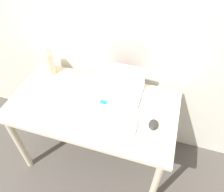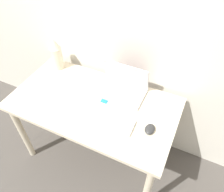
{
  "view_description": "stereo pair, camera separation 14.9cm",
  "coord_description": "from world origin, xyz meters",
  "px_view_note": "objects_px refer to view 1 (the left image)",
  "views": [
    {
      "loc": [
        0.45,
        -0.64,
        1.87
      ],
      "look_at": [
        0.14,
        0.36,
        0.81
      ],
      "focal_mm": 35.0,
      "sensor_mm": 36.0,
      "label": 1
    },
    {
      "loc": [
        0.59,
        -0.58,
        1.87
      ],
      "look_at": [
        0.14,
        0.36,
        0.81
      ],
      "focal_mm": 35.0,
      "sensor_mm": 36.0,
      "label": 2
    }
  ],
  "objects_px": {
    "keyboard": "(104,119)",
    "mp3_player": "(104,101)",
    "laptop": "(120,86)",
    "vase": "(47,59)",
    "mouse": "(153,125)"
  },
  "relations": [
    {
      "from": "mouse",
      "to": "mp3_player",
      "type": "bearing_deg",
      "value": 162.73
    },
    {
      "from": "laptop",
      "to": "vase",
      "type": "xyz_separation_m",
      "value": [
        -0.61,
        0.04,
        0.08
      ]
    },
    {
      "from": "laptop",
      "to": "vase",
      "type": "distance_m",
      "value": 0.62
    },
    {
      "from": "keyboard",
      "to": "vase",
      "type": "xyz_separation_m",
      "value": [
        -0.59,
        0.34,
        0.12
      ]
    },
    {
      "from": "laptop",
      "to": "mp3_player",
      "type": "distance_m",
      "value": 0.17
    },
    {
      "from": "laptop",
      "to": "keyboard",
      "type": "bearing_deg",
      "value": -93.9
    },
    {
      "from": "keyboard",
      "to": "mp3_player",
      "type": "distance_m",
      "value": 0.18
    },
    {
      "from": "keyboard",
      "to": "mouse",
      "type": "relative_size",
      "value": 5.1
    },
    {
      "from": "laptop",
      "to": "vase",
      "type": "bearing_deg",
      "value": 176.44
    },
    {
      "from": "keyboard",
      "to": "mp3_player",
      "type": "relative_size",
      "value": 7.3
    },
    {
      "from": "keyboard",
      "to": "mouse",
      "type": "height_order",
      "value": "mouse"
    },
    {
      "from": "laptop",
      "to": "vase",
      "type": "relative_size",
      "value": 1.25
    },
    {
      "from": "mp3_player",
      "to": "keyboard",
      "type": "bearing_deg",
      "value": -70.81
    },
    {
      "from": "laptop",
      "to": "mouse",
      "type": "relative_size",
      "value": 3.88
    },
    {
      "from": "vase",
      "to": "mp3_player",
      "type": "relative_size",
      "value": 4.44
    }
  ]
}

